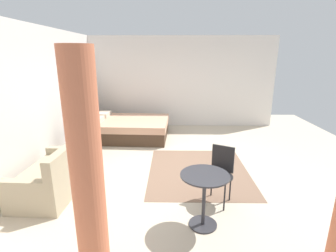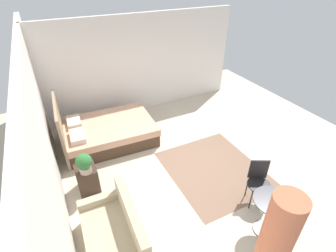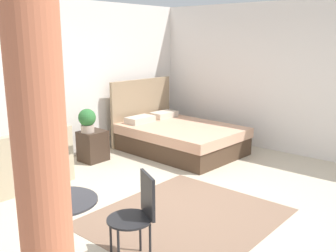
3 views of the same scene
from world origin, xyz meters
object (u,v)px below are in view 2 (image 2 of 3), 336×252
Objects in this scene: nightstand at (87,179)px; potted_plant at (84,163)px; bed at (106,132)px; couch at (115,236)px; balcony_table at (271,210)px; cafe_chair_near_window at (259,178)px.

potted_plant is at bearing -178.16° from nightstand.
bed is 2.99m from couch.
cafe_chair_near_window is at bearing -27.61° from balcony_table.
nightstand is 0.50m from potted_plant.
couch reaches higher than balcony_table.
cafe_chair_near_window is (-1.70, -2.83, 0.27)m from nightstand.
bed reaches higher than potted_plant.
nightstand is 3.31m from cafe_chair_near_window.
balcony_table is 0.70m from cafe_chair_near_window.
bed is 1.78m from potted_plant.
bed is at bearing 33.28° from cafe_chair_near_window.
cafe_chair_near_window is (-3.14, -2.06, 0.24)m from bed.
cafe_chair_near_window is at bearing -121.05° from nightstand.
balcony_table is 0.85× the size of cafe_chair_near_window.
couch is at bearing -174.69° from potted_plant.
nightstand is at bearing 151.77° from bed.
potted_plant is (1.39, 0.13, 0.48)m from couch.
balcony_table is (-3.76, -1.73, 0.23)m from bed.
bed reaches higher than couch.
nightstand is at bearing 58.95° from cafe_chair_near_window.
couch is (-2.92, 0.64, -0.01)m from bed.
bed is 5.53× the size of potted_plant.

